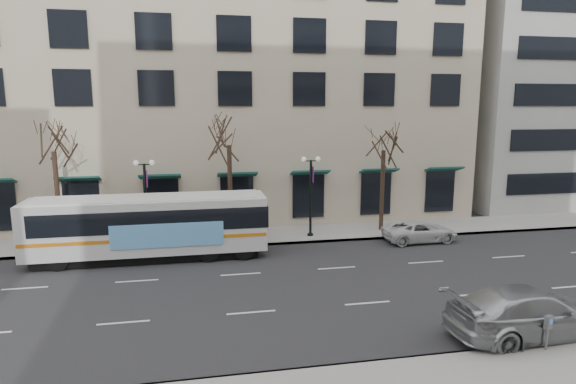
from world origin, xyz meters
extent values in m
plane|color=black|center=(0.00, 0.00, 0.00)|extent=(160.00, 160.00, 0.00)
cube|color=gray|center=(5.00, 9.00, 0.07)|extent=(80.00, 4.00, 0.15)
cube|color=tan|center=(-2.00, 21.00, 12.00)|extent=(40.00, 20.00, 24.00)
cube|color=#999993|center=(32.00, 21.00, 17.50)|extent=(25.00, 20.00, 35.00)
cylinder|color=black|center=(-10.00, 8.80, 2.87)|extent=(0.28, 0.28, 5.74)
cylinder|color=black|center=(0.00, 8.80, 2.97)|extent=(0.28, 0.28, 5.95)
cylinder|color=black|center=(10.00, 8.80, 2.73)|extent=(0.28, 0.28, 5.46)
cylinder|color=black|center=(-5.00, 8.20, 2.50)|extent=(0.16, 0.16, 5.00)
cylinder|color=black|center=(-5.00, 8.20, 0.15)|extent=(0.36, 0.36, 0.30)
cube|color=black|center=(-5.00, 8.20, 4.95)|extent=(0.90, 0.06, 0.06)
sphere|color=silver|center=(-5.45, 8.20, 5.05)|extent=(0.32, 0.32, 0.32)
sphere|color=silver|center=(-4.55, 8.20, 5.05)|extent=(0.32, 0.32, 0.32)
cube|color=#6F1D6F|center=(-4.88, 8.20, 4.10)|extent=(0.04, 0.45, 1.00)
cylinder|color=black|center=(5.00, 8.20, 2.50)|extent=(0.16, 0.16, 5.00)
cylinder|color=black|center=(5.00, 8.20, 0.15)|extent=(0.36, 0.36, 0.30)
cube|color=black|center=(5.00, 8.20, 4.95)|extent=(0.90, 0.06, 0.06)
sphere|color=silver|center=(4.55, 8.20, 5.05)|extent=(0.32, 0.32, 0.32)
sphere|color=silver|center=(5.45, 8.20, 5.05)|extent=(0.32, 0.32, 0.32)
cube|color=#6F1D6F|center=(5.12, 8.20, 4.10)|extent=(0.04, 0.45, 1.00)
cube|color=silver|center=(-4.67, 5.80, 1.93)|extent=(12.71, 2.77, 2.91)
cube|color=black|center=(-4.67, 5.80, 0.29)|extent=(11.70, 2.44, 0.48)
cube|color=black|center=(-4.35, 5.80, 2.38)|extent=(12.21, 2.81, 1.17)
cube|color=orange|center=(-4.67, 5.80, 1.43)|extent=(12.59, 2.80, 0.19)
cube|color=#65B3F5|center=(-3.61, 4.39, 1.64)|extent=(5.83, 0.07, 1.27)
cube|color=silver|center=(-4.67, 5.80, 3.42)|extent=(12.08, 2.50, 0.08)
cylinder|color=black|center=(-9.12, 4.58, 0.53)|extent=(1.06, 0.30, 1.06)
cylinder|color=black|center=(-9.12, 7.01, 0.53)|extent=(1.06, 0.30, 1.06)
cylinder|color=black|center=(-1.49, 4.59, 0.53)|extent=(1.06, 0.30, 1.06)
cylinder|color=black|center=(-1.50, 7.02, 0.53)|extent=(1.06, 0.30, 1.06)
cylinder|color=black|center=(0.41, 4.59, 0.53)|extent=(1.06, 0.30, 1.06)
cylinder|color=black|center=(0.41, 7.03, 0.53)|extent=(1.06, 0.30, 1.06)
imported|color=#A5A9AD|center=(9.80, -6.20, 0.91)|extent=(6.42, 2.88, 1.83)
imported|color=silver|center=(11.51, 6.17, 0.64)|extent=(4.66, 2.24, 1.28)
cylinder|color=slate|center=(9.48, -7.49, 0.57)|extent=(0.08, 0.08, 0.85)
cube|color=slate|center=(9.48, -7.49, 1.14)|extent=(0.31, 0.25, 0.47)
cube|color=blue|center=(9.45, -7.57, 1.21)|extent=(0.13, 0.06, 0.17)
camera|label=1|loc=(-1.99, -20.71, 8.34)|focal=30.00mm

